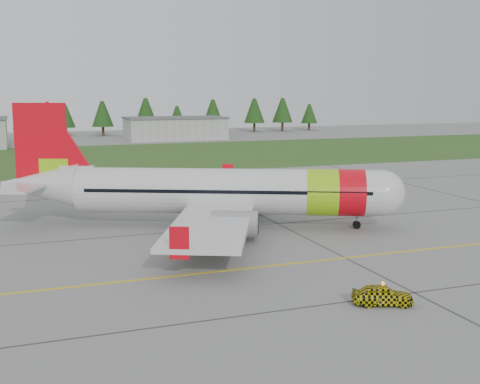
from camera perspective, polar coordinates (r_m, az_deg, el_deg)
name	(u,v)px	position (r m, az deg, el deg)	size (l,w,h in m)	color
ground	(256,314)	(32.61, 1.54, -11.50)	(320.00, 320.00, 0.00)	gray
aircraft	(218,192)	(52.36, -2.07, 0.04)	(33.60, 31.89, 10.75)	silver
follow_me_car	(383,276)	(34.34, 13.43, -7.74)	(1.34, 1.14, 3.33)	yellow
grass_strip	(88,158)	(111.49, -14.18, 3.17)	(320.00, 50.00, 0.03)	#30561E
taxi_guideline	(211,272)	(39.75, -2.74, -7.60)	(120.00, 0.25, 0.02)	gold
hangar_east	(175,129)	(151.00, -6.16, 5.96)	(24.00, 12.00, 5.20)	#A8A8A3
treeline	(65,118)	(166.82, -16.29, 6.79)	(160.00, 8.00, 10.00)	#1C3F14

